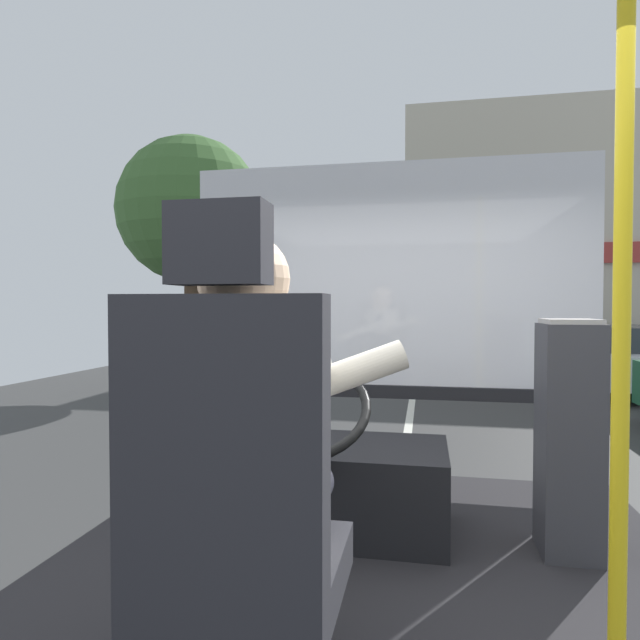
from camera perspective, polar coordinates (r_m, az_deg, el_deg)
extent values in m
cube|color=#353535|center=(10.73, 9.79, -8.23)|extent=(18.00, 44.00, 0.05)
cube|color=silver|center=(10.73, 9.79, -8.08)|extent=(0.12, 39.60, 0.00)
cube|color=black|center=(2.09, 3.59, -29.63)|extent=(2.60, 3.20, 0.06)
cube|color=#28282D|center=(1.54, -7.59, -25.19)|extent=(0.48, 0.48, 0.12)
cube|color=#28282D|center=(1.24, -10.54, -12.71)|extent=(0.48, 0.10, 0.66)
cube|color=#28282D|center=(1.21, -10.65, 7.95)|extent=(0.22, 0.10, 0.18)
cylinder|color=#282833|center=(1.58, -2.74, -19.20)|extent=(0.15, 0.45, 0.15)
cylinder|color=#282833|center=(1.63, -9.23, -18.55)|extent=(0.15, 0.45, 0.15)
cylinder|color=silver|center=(1.39, -8.05, -12.44)|extent=(0.38, 0.38, 0.60)
cube|color=black|center=(1.56, -5.68, -8.22)|extent=(0.06, 0.01, 0.37)
sphere|color=beige|center=(1.35, -8.11, 4.37)|extent=(0.23, 0.23, 0.23)
cylinder|color=silver|center=(1.60, -1.15, -7.18)|extent=(0.60, 0.24, 0.28)
cylinder|color=silver|center=(1.66, -8.50, -6.89)|extent=(0.60, 0.24, 0.28)
cube|color=black|center=(2.66, 0.91, -17.15)|extent=(1.10, 0.56, 0.40)
cylinder|color=black|center=(2.20, -0.97, -13.25)|extent=(0.07, 0.29, 0.38)
torus|color=black|center=(2.05, -1.68, -9.47)|extent=(0.50, 0.43, 0.32)
cylinder|color=black|center=(2.05, -1.68, -9.47)|extent=(0.14, 0.13, 0.10)
cylinder|color=yellow|center=(1.59, 29.37, 0.76)|extent=(0.04, 0.04, 2.07)
cube|color=#333338|center=(2.55, 24.90, -11.39)|extent=(0.23, 0.26, 0.97)
cube|color=#9E9993|center=(2.48, 25.03, -0.13)|extent=(0.21, 0.24, 0.02)
cube|color=silver|center=(3.41, 7.20, 4.89)|extent=(2.50, 0.01, 1.40)
cube|color=black|center=(3.44, 7.16, -7.50)|extent=(2.50, 0.08, 0.08)
cylinder|color=#4C3828|center=(11.40, -13.44, -0.52)|extent=(0.30, 0.30, 2.78)
sphere|color=#39602D|center=(11.56, -13.52, 11.25)|extent=(2.98, 2.98, 2.98)
cube|color=#BCB29E|center=(19.78, 23.34, 7.95)|extent=(9.56, 4.17, 8.07)
cube|color=#9E332D|center=(17.63, 24.80, 6.45)|extent=(9.18, 0.12, 0.60)
cube|color=silver|center=(13.01, 28.42, -4.02)|extent=(1.89, 4.38, 0.63)
cube|color=#282D33|center=(12.72, 28.81, -1.64)|extent=(1.55, 2.41, 0.48)
cylinder|color=black|center=(14.61, 30.18, -4.69)|extent=(0.14, 0.52, 0.52)
cylinder|color=black|center=(14.12, 23.27, -4.81)|extent=(0.14, 0.52, 0.52)
cylinder|color=black|center=(11.50, 26.14, -6.28)|extent=(0.14, 0.52, 0.52)
cube|color=black|center=(17.36, 24.01, -2.49)|extent=(1.76, 4.46, 0.67)
cube|color=#282D33|center=(17.07, 24.23, -0.57)|extent=(1.44, 2.45, 0.51)
cylinder|color=black|center=(18.92, 25.53, -3.19)|extent=(0.14, 0.55, 0.55)
cylinder|color=black|center=(18.58, 20.53, -3.23)|extent=(0.14, 0.55, 0.55)
cylinder|color=black|center=(16.27, 27.97, -3.98)|extent=(0.14, 0.55, 0.55)
cylinder|color=black|center=(15.87, 22.17, -4.05)|extent=(0.14, 0.55, 0.55)
cube|color=#474C51|center=(22.57, 21.67, -1.52)|extent=(1.88, 4.44, 0.68)
cube|color=#282D33|center=(22.29, 21.81, -0.02)|extent=(1.54, 2.44, 0.52)
cylinder|color=black|center=(24.12, 23.15, -2.16)|extent=(0.14, 0.56, 0.56)
cylinder|color=black|center=(23.81, 18.94, -2.16)|extent=(0.14, 0.56, 0.56)
cylinder|color=black|center=(21.44, 24.69, -2.63)|extent=(0.14, 0.56, 0.56)
cylinder|color=black|center=(21.09, 19.97, -2.65)|extent=(0.14, 0.56, 0.56)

